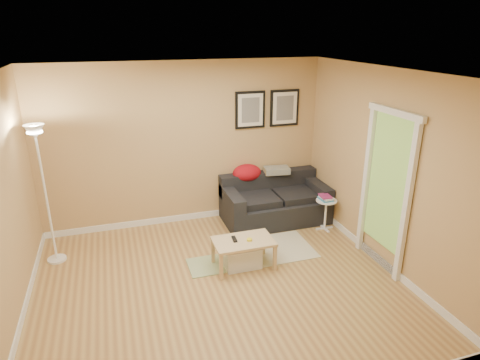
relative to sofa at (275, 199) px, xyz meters
The scene contains 23 objects.
floor 2.09m from the sofa, 132.05° to the right, with size 4.50×4.50×0.00m, color tan.
ceiling 3.03m from the sofa, 132.05° to the right, with size 4.50×4.50×0.00m, color white.
wall_back 1.73m from the sofa, 161.19° to the left, with size 4.50×4.50×0.00m, color tan.
wall_front 3.90m from the sofa, 111.35° to the right, with size 4.50×4.50×0.00m, color tan.
wall_right 1.99m from the sofa, 60.38° to the right, with size 4.00×4.00×0.00m, color tan.
baseboard_back 1.49m from the sofa, 161.57° to the left, with size 4.50×0.02×0.10m, color white.
baseboard_left 3.94m from the sofa, 157.09° to the right, with size 0.02×4.00×0.10m, color white.
baseboard_right 1.78m from the sofa, 60.66° to the right, with size 0.02×4.00×0.10m, color white.
sofa is the anchor object (origin of this frame).
red_throw 0.65m from the sofa, 138.51° to the left, with size 0.48×0.36×0.28m, color #B31021, non-canonical shape.
plaid_throw 0.51m from the sofa, 65.67° to the left, with size 0.42×0.26×0.10m, color tan, non-canonical shape.
framed_print_left 1.52m from the sofa, 123.99° to the left, with size 0.50×0.04×0.60m, color black, non-canonical shape.
framed_print_right 1.52m from the sofa, 56.01° to the left, with size 0.50×0.04×0.60m, color black, non-canonical shape.
area_rug 1.08m from the sofa, 116.82° to the right, with size 1.25×0.85×0.01m, color beige.
green_runner 1.73m from the sofa, 141.41° to the right, with size 0.70×0.50×0.01m, color #668C4C.
coffee_table 1.55m from the sofa, 128.13° to the right, with size 0.80×0.49×0.40m, color tan, non-canonical shape.
remote_control 1.58m from the sofa, 132.45° to the right, with size 0.05×0.16×0.02m, color black.
tape_roll 1.53m from the sofa, 125.17° to the right, with size 0.07×0.07×0.03m, color yellow.
storage_bin 1.54m from the sofa, 129.21° to the right, with size 0.49×0.36×0.30m, color white, non-canonical shape.
side_table 0.85m from the sofa, 40.60° to the right, with size 0.33×0.33×0.50m, color white, non-canonical shape.
book_stack 0.84m from the sofa, 39.87° to the right, with size 0.18×0.23×0.07m, color teal, non-canonical shape.
floor_lamp 3.43m from the sofa, behind, with size 0.25×0.25×1.93m, color white, non-canonical shape.
doorway 1.98m from the sofa, 63.98° to the right, with size 0.12×1.01×2.13m, color white, non-canonical shape.
Camera 1 is at (-1.09, -4.30, 3.05)m, focal length 30.94 mm.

